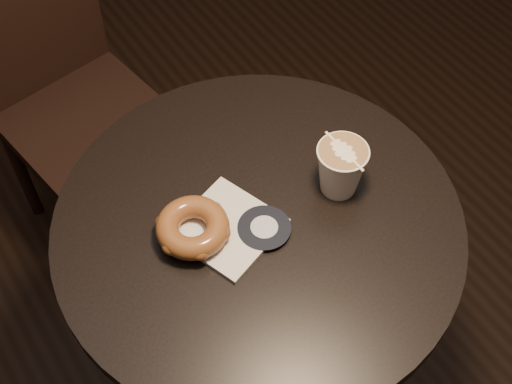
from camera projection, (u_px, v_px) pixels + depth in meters
cafe_table at (258, 279)px, 1.36m from camera, size 0.70×0.70×0.75m
chair at (57, 73)px, 1.75m from camera, size 0.42×0.42×0.93m
pastry_bag at (228, 228)px, 1.19m from camera, size 0.19×0.19×0.01m
doughnut at (193, 227)px, 1.16m from camera, size 0.12×0.12×0.04m
latte_cup at (341, 169)px, 1.21m from camera, size 0.09×0.09×0.10m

